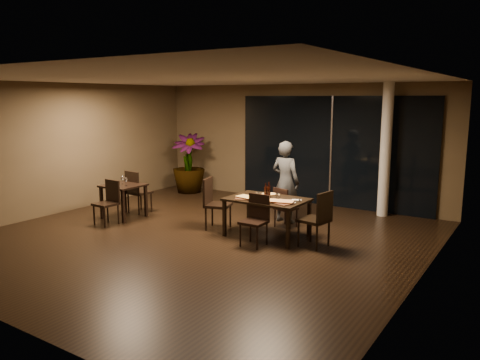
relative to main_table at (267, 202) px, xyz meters
name	(u,v)px	position (x,y,z in m)	size (l,w,h in m)	color
ground	(201,238)	(-1.00, -0.80, -0.68)	(8.00, 8.00, 0.00)	black
wall_back	(297,143)	(-1.00, 3.25, 0.82)	(8.00, 0.10, 3.00)	brown
wall_left	(63,148)	(-5.05, -0.80, 0.82)	(0.10, 8.00, 3.00)	brown
wall_right	(428,182)	(3.05, -0.80, 0.82)	(0.10, 8.00, 3.00)	brown
ceiling	(198,77)	(-1.00, -0.80, 2.34)	(8.00, 8.00, 0.04)	silver
window_panel	(332,152)	(0.00, 3.16, 0.67)	(5.00, 0.06, 2.70)	black
column	(386,150)	(1.40, 2.85, 0.82)	(0.24, 0.24, 3.00)	silver
main_table	(267,202)	(0.00, 0.00, 0.00)	(1.50, 1.00, 0.75)	black
side_table	(123,190)	(-3.40, -0.50, -0.05)	(0.80, 0.80, 0.75)	black
chair_main_far	(284,205)	(-0.02, 0.72, -0.21)	(0.47, 0.47, 0.84)	black
chair_main_near	(256,217)	(0.10, -0.56, -0.16)	(0.43, 0.43, 0.92)	black
chair_main_left	(214,201)	(-1.18, -0.12, -0.09)	(0.61, 0.61, 1.05)	black
chair_main_right	(318,216)	(1.12, -0.10, -0.10)	(0.55, 0.55, 1.03)	black
chair_side_far	(136,189)	(-3.48, -0.03, -0.12)	(0.50, 0.50, 0.99)	black
chair_side_near	(109,200)	(-3.27, -1.04, -0.16)	(0.45, 0.45, 0.93)	black
diner	(285,182)	(-0.20, 1.14, 0.20)	(0.60, 0.40, 1.76)	#303336
potted_plant	(189,163)	(-4.01, 2.52, 0.15)	(0.91, 0.91, 1.66)	#194A18
pizza_board_left	(249,199)	(-0.26, -0.22, 0.08)	(0.54, 0.27, 0.01)	#432415
pizza_board_right	(278,202)	(0.35, -0.19, 0.08)	(0.59, 0.29, 0.01)	#412315
oblong_pizza_left	(249,198)	(-0.26, -0.22, 0.10)	(0.51, 0.23, 0.02)	#68090A
oblong_pizza_right	(278,201)	(0.35, -0.19, 0.10)	(0.54, 0.25, 0.02)	maroon
round_pizza	(269,194)	(-0.15, 0.34, 0.08)	(0.28, 0.28, 0.01)	red
bottle_a	(266,190)	(-0.07, 0.06, 0.21)	(0.06, 0.06, 0.28)	black
bottle_b	(269,191)	(0.02, 0.04, 0.22)	(0.06, 0.06, 0.29)	black
bottle_c	(269,190)	(-0.01, 0.08, 0.23)	(0.07, 0.07, 0.31)	black
tumbler_left	(258,194)	(-0.25, 0.09, 0.12)	(0.07, 0.07, 0.08)	white
tumbler_right	(278,196)	(0.18, 0.11, 0.12)	(0.08, 0.08, 0.10)	white
napkin_near	(291,203)	(0.57, -0.12, 0.08)	(0.18, 0.10, 0.01)	white
napkin_far	(297,200)	(0.56, 0.15, 0.08)	(0.18, 0.10, 0.01)	white
wine_glass_a	(122,180)	(-3.47, -0.45, 0.16)	(0.08, 0.08, 0.17)	white
wine_glass_b	(126,182)	(-3.24, -0.57, 0.16)	(0.08, 0.08, 0.17)	white
side_napkin	(115,186)	(-3.39, -0.75, 0.08)	(0.18, 0.11, 0.01)	white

